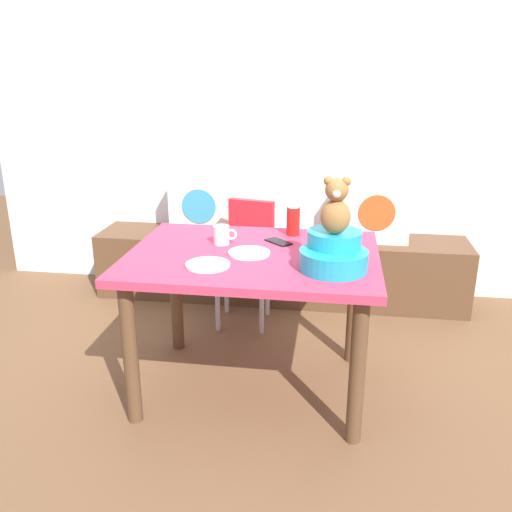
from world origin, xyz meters
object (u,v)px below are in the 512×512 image
at_px(pillow_floral_left, 201,204).
at_px(cell_phone, 278,242).
at_px(dinner_plate_near, 208,265).
at_px(dining_table, 253,274).
at_px(infant_seat_teal, 334,253).
at_px(teddy_bear, 336,207).
at_px(pillow_floral_right, 376,210).
at_px(coffee_mug, 222,235).
at_px(ketchup_bottle, 293,219).
at_px(dinner_plate_far, 249,253).
at_px(highchair, 244,246).

xyz_separation_m(pillow_floral_left, cell_phone, (0.65, -1.00, 0.06)).
bearing_deg(dinner_plate_near, dining_table, 51.09).
xyz_separation_m(pillow_floral_left, infant_seat_teal, (0.93, -1.34, 0.13)).
distance_m(pillow_floral_left, teddy_bear, 1.67).
distance_m(pillow_floral_left, infant_seat_teal, 1.64).
xyz_separation_m(pillow_floral_right, coffee_mug, (-0.83, -1.07, 0.11)).
xyz_separation_m(infant_seat_teal, teddy_bear, (0.00, -0.00, 0.21)).
height_order(infant_seat_teal, ketchup_bottle, ketchup_bottle).
height_order(dining_table, cell_phone, cell_phone).
bearing_deg(dining_table, coffee_mug, 146.80).
xyz_separation_m(infant_seat_teal, dinner_plate_far, (-0.40, 0.13, -0.07)).
bearing_deg(dining_table, dinner_plate_far, -124.22).
distance_m(dining_table, infant_seat_teal, 0.45).
xyz_separation_m(pillow_floral_left, pillow_floral_right, (1.20, 0.00, 0.00)).
bearing_deg(cell_phone, ketchup_bottle, 20.84).
relative_size(dining_table, infant_seat_teal, 3.62).
distance_m(dining_table, highchair, 0.79).
height_order(infant_seat_teal, cell_phone, infant_seat_teal).
height_order(highchair, infant_seat_teal, infant_seat_teal).
relative_size(infant_seat_teal, dinner_plate_near, 1.65).
xyz_separation_m(highchair, dinner_plate_near, (0.01, -0.98, 0.22)).
height_order(highchair, dinner_plate_far, highchair).
distance_m(pillow_floral_right, coffee_mug, 1.35).
bearing_deg(highchair, dinner_plate_far, -78.22).
height_order(coffee_mug, dinner_plate_near, coffee_mug).
relative_size(infant_seat_teal, teddy_bear, 1.32).
height_order(infant_seat_teal, coffee_mug, infant_seat_teal).
height_order(pillow_floral_right, coffee_mug, pillow_floral_right).
distance_m(infant_seat_teal, dinner_plate_near, 0.56).
xyz_separation_m(dining_table, cell_phone, (0.10, 0.18, 0.11)).
relative_size(teddy_bear, ketchup_bottle, 1.35).
bearing_deg(highchair, pillow_floral_right, 26.60).
xyz_separation_m(pillow_floral_right, highchair, (-0.83, -0.42, -0.16)).
xyz_separation_m(dining_table, highchair, (-0.18, 0.76, -0.11)).
bearing_deg(cell_phone, coffee_mug, 146.40).
xyz_separation_m(dining_table, dinner_plate_far, (-0.01, -0.02, 0.12)).
distance_m(dinner_plate_far, cell_phone, 0.23).
distance_m(pillow_floral_right, dining_table, 1.35).
relative_size(infant_seat_teal, coffee_mug, 2.75).
height_order(coffee_mug, cell_phone, coffee_mug).
distance_m(pillow_floral_right, cell_phone, 1.14).
bearing_deg(infant_seat_teal, pillow_floral_right, 78.63).
bearing_deg(pillow_floral_right, highchair, -153.40).
bearing_deg(dining_table, pillow_floral_right, 61.06).
height_order(dining_table, highchair, highchair).
bearing_deg(highchair, cell_phone, -64.24).
bearing_deg(cell_phone, pillow_floral_right, 14.34).
bearing_deg(coffee_mug, ketchup_bottle, 32.27).
relative_size(pillow_floral_right, highchair, 0.56).
bearing_deg(cell_phone, dining_table, -166.71).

